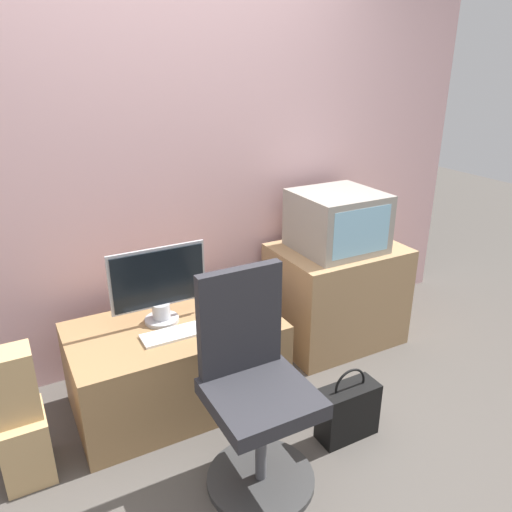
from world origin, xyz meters
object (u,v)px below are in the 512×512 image
object	(u,v)px
cardboard_box_lower	(26,445)
crt_tv	(337,221)
main_monitor	(159,285)
keyboard	(178,333)
office_chair	(254,395)
handbag	(348,411)
mouse	(224,318)

from	to	relation	value
cardboard_box_lower	crt_tv	bearing A→B (deg)	8.90
main_monitor	keyboard	xyz separation A→B (m)	(0.03, -0.17, -0.20)
office_chair	main_monitor	bearing A→B (deg)	102.50
crt_tv	handbag	size ratio (longest dim) A/B	1.27
keyboard	cardboard_box_lower	distance (m)	0.84
cardboard_box_lower	main_monitor	bearing A→B (deg)	18.37
mouse	main_monitor	bearing A→B (deg)	151.87
keyboard	office_chair	distance (m)	0.58
main_monitor	keyboard	size ratio (longest dim) A/B	1.37
keyboard	office_chair	xyz separation A→B (m)	(0.13, -0.57, -0.05)
main_monitor	handbag	bearing A→B (deg)	-46.92
mouse	crt_tv	world-z (taller)	crt_tv
main_monitor	crt_tv	xyz separation A→B (m)	(1.16, 0.05, 0.15)
handbag	mouse	bearing A→B (deg)	124.36
mouse	crt_tv	distance (m)	0.96
mouse	office_chair	xyz separation A→B (m)	(-0.13, -0.58, -0.06)
main_monitor	crt_tv	size ratio (longest dim) A/B	1.02
crt_tv	handbag	world-z (taller)	crt_tv
handbag	keyboard	bearing A→B (deg)	139.29
keyboard	crt_tv	distance (m)	1.21
main_monitor	cardboard_box_lower	world-z (taller)	main_monitor
mouse	handbag	distance (m)	0.78
mouse	crt_tv	size ratio (longest dim) A/B	0.13
keyboard	mouse	xyz separation A→B (m)	(0.26, 0.01, 0.01)
crt_tv	mouse	bearing A→B (deg)	-166.57
main_monitor	handbag	xyz separation A→B (m)	(0.69, -0.73, -0.53)
keyboard	mouse	bearing A→B (deg)	2.93
main_monitor	keyboard	world-z (taller)	main_monitor
keyboard	cardboard_box_lower	xyz separation A→B (m)	(-0.77, -0.08, -0.32)
keyboard	handbag	size ratio (longest dim) A/B	0.95
keyboard	mouse	world-z (taller)	mouse
cardboard_box_lower	handbag	distance (m)	1.51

